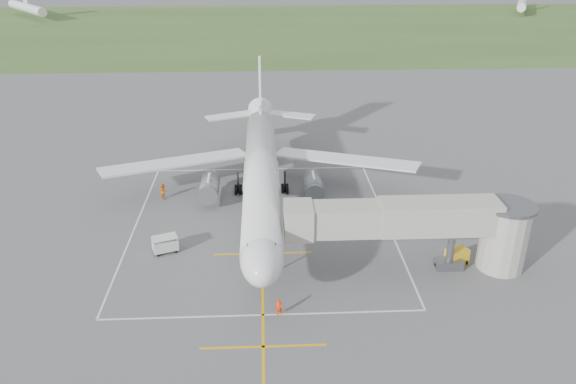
{
  "coord_description": "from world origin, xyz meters",
  "views": [
    {
      "loc": [
        0.32,
        -58.8,
        29.87
      ],
      "look_at": [
        2.89,
        -4.0,
        4.0
      ],
      "focal_mm": 35.0,
      "sensor_mm": 36.0,
      "label": 1
    }
  ],
  "objects_px": {
    "baggage_cart": "(165,244)",
    "ramp_worker_wing": "(163,191)",
    "jet_bridge": "(430,225)",
    "ramp_worker_nose": "(279,307)",
    "airliner": "(261,172)",
    "gpu_unit": "(457,256)"
  },
  "relations": [
    {
      "from": "baggage_cart",
      "to": "ramp_worker_wing",
      "type": "distance_m",
      "value": 12.82
    },
    {
      "from": "airliner",
      "to": "ramp_worker_wing",
      "type": "bearing_deg",
      "value": 167.31
    },
    {
      "from": "airliner",
      "to": "ramp_worker_wing",
      "type": "xyz_separation_m",
      "value": [
        -11.91,
        2.68,
        -3.44
      ]
    },
    {
      "from": "baggage_cart",
      "to": "ramp_worker_wing",
      "type": "relative_size",
      "value": 1.49
    },
    {
      "from": "airliner",
      "to": "baggage_cart",
      "type": "height_order",
      "value": "airliner"
    },
    {
      "from": "airliner",
      "to": "baggage_cart",
      "type": "bearing_deg",
      "value": -134.56
    },
    {
      "from": "gpu_unit",
      "to": "ramp_worker_wing",
      "type": "relative_size",
      "value": 1.28
    },
    {
      "from": "baggage_cart",
      "to": "jet_bridge",
      "type": "bearing_deg",
      "value": -29.68
    },
    {
      "from": "jet_bridge",
      "to": "ramp_worker_nose",
      "type": "xyz_separation_m",
      "value": [
        -14.34,
        -6.56,
        -3.94
      ]
    },
    {
      "from": "jet_bridge",
      "to": "gpu_unit",
      "type": "height_order",
      "value": "jet_bridge"
    },
    {
      "from": "baggage_cart",
      "to": "ramp_worker_nose",
      "type": "height_order",
      "value": "baggage_cart"
    },
    {
      "from": "jet_bridge",
      "to": "ramp_worker_nose",
      "type": "distance_m",
      "value": 16.25
    },
    {
      "from": "baggage_cart",
      "to": "ramp_worker_nose",
      "type": "bearing_deg",
      "value": -64.24
    },
    {
      "from": "airliner",
      "to": "gpu_unit",
      "type": "distance_m",
      "value": 23.59
    },
    {
      "from": "ramp_worker_nose",
      "to": "ramp_worker_wing",
      "type": "relative_size",
      "value": 0.84
    },
    {
      "from": "airliner",
      "to": "ramp_worker_nose",
      "type": "height_order",
      "value": "airliner"
    },
    {
      "from": "airliner",
      "to": "ramp_worker_wing",
      "type": "relative_size",
      "value": 24.59
    },
    {
      "from": "airliner",
      "to": "gpu_unit",
      "type": "relative_size",
      "value": 19.22
    },
    {
      "from": "baggage_cart",
      "to": "ramp_worker_wing",
      "type": "xyz_separation_m",
      "value": [
        -2.1,
        12.64,
        0.07
      ]
    },
    {
      "from": "airliner",
      "to": "gpu_unit",
      "type": "bearing_deg",
      "value": -35.22
    },
    {
      "from": "gpu_unit",
      "to": "ramp_worker_wing",
      "type": "height_order",
      "value": "ramp_worker_wing"
    },
    {
      "from": "ramp_worker_wing",
      "to": "airliner",
      "type": "bearing_deg",
      "value": -140.42
    }
  ]
}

